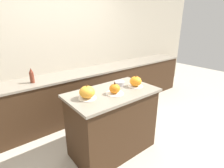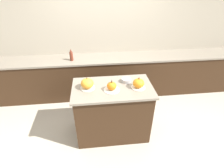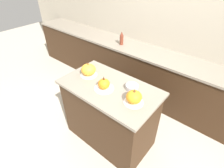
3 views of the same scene
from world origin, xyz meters
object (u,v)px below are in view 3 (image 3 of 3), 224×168
(pumpkin_cake_right, at_px, (134,97))
(mixing_bowl, at_px, (132,87))
(bottle_tall, at_px, (122,38))
(pumpkin_cake_center, at_px, (104,85))
(pumpkin_cake_left, at_px, (89,70))

(pumpkin_cake_right, distance_m, mixing_bowl, 0.24)
(bottle_tall, bearing_deg, pumpkin_cake_center, -60.93)
(pumpkin_cake_center, bearing_deg, pumpkin_cake_left, 165.27)
(mixing_bowl, bearing_deg, bottle_tall, 132.51)
(pumpkin_cake_left, xyz_separation_m, mixing_bowl, (0.61, 0.11, -0.05))
(pumpkin_cake_right, height_order, bottle_tall, bottle_tall)
(pumpkin_cake_left, relative_size, pumpkin_cake_center, 0.94)
(pumpkin_cake_left, height_order, mixing_bowl, pumpkin_cake_left)
(pumpkin_cake_left, height_order, pumpkin_cake_center, pumpkin_cake_left)
(pumpkin_cake_center, height_order, bottle_tall, bottle_tall)
(pumpkin_cake_right, bearing_deg, pumpkin_cake_left, 174.68)
(pumpkin_cake_center, relative_size, bottle_tall, 0.97)
(pumpkin_cake_left, distance_m, pumpkin_cake_right, 0.76)
(bottle_tall, bearing_deg, pumpkin_cake_right, -47.99)
(bottle_tall, bearing_deg, mixing_bowl, -47.49)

